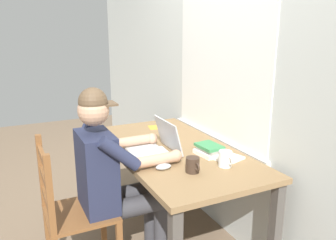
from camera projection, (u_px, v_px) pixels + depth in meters
The scene contains 12 objects.
back_wall at pixel (231, 68), 2.53m from camera, with size 6.00×0.08×2.60m.
desk at pixel (173, 161), 2.49m from camera, with size 1.50×0.78×0.75m.
seated_person at pixel (113, 172), 2.24m from camera, with size 0.50×0.60×1.24m.
wooden_chair at pixel (71, 213), 2.18m from camera, with size 0.42×0.42×0.94m.
laptop at pixel (157, 146), 2.36m from camera, with size 0.33×0.29×0.23m.
computer_mouse at pixel (163, 167), 2.11m from camera, with size 0.06×0.10×0.03m, color #ADAFB2.
coffee_mug_white at pixel (225, 159), 2.14m from camera, with size 0.12×0.08×0.10m.
coffee_mug_dark at pixel (193, 165), 2.06m from camera, with size 0.12×0.08×0.09m.
book_stack_main at pixel (209, 150), 2.34m from camera, with size 0.20×0.16×0.07m.
paper_pile_near_laptop at pixel (225, 157), 2.29m from camera, with size 0.20×0.17×0.01m, color white.
paper_pile_back_corner at pixel (157, 152), 2.39m from camera, with size 0.20×0.15×0.01m, color white.
landscape_photo_print at pixel (154, 127), 2.98m from camera, with size 0.13×0.09×0.00m, color gold.
Camera 1 is at (2.08, -1.05, 1.59)m, focal length 37.24 mm.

